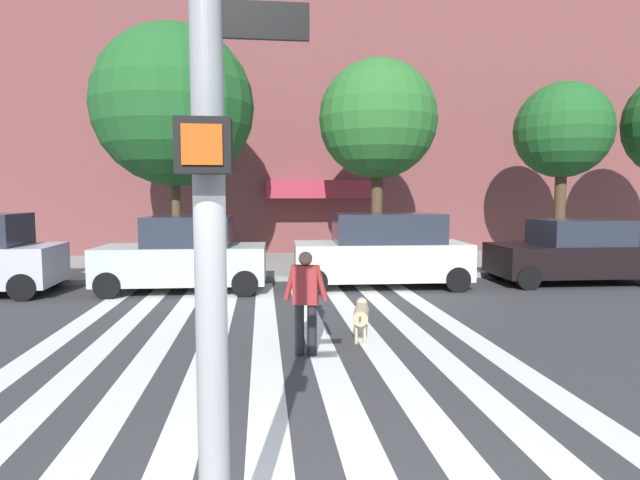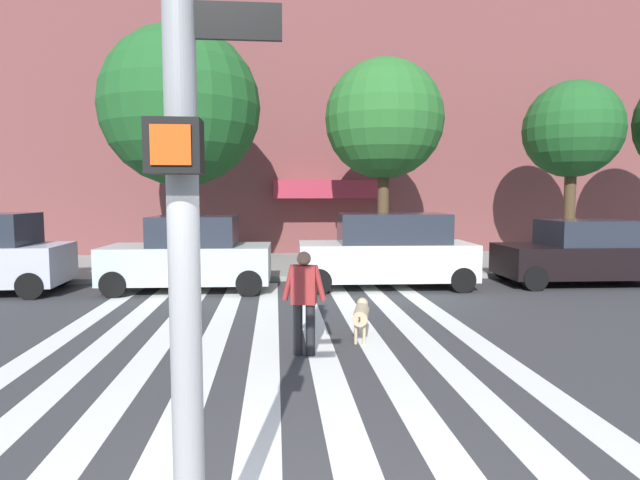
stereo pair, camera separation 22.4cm
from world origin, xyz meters
name	(u,v)px [view 2 (the right image)]	position (x,y,z in m)	size (l,w,h in m)	color
ground_plane	(288,335)	(0.00, 5.73, 0.00)	(160.00, 160.00, 0.00)	#353538
sidewalk_far	(282,265)	(0.00, 14.47, 0.07)	(80.00, 6.00, 0.15)	gray
crosswalk_stripes	(266,335)	(-0.39, 5.73, 0.00)	(7.65, 10.87, 0.01)	silver
traffic_light_pole	(178,2)	(-0.71, -0.39, 3.52)	(0.74, 0.46, 5.80)	gray
parked_car_behind_first	(190,255)	(-2.46, 10.26, 0.93)	(4.32, 2.06, 1.97)	#ADBCB7
parked_car_third_in_line	(387,251)	(2.83, 10.26, 0.99)	(4.74, 2.12, 2.02)	silver
parked_car_fourth_in_line	(582,253)	(8.42, 10.26, 0.88)	(4.54, 2.15, 1.82)	black
street_tree_nearest	(181,107)	(-3.12, 13.15, 5.25)	(4.93, 4.93, 7.57)	#4C3823
street_tree_middle	(384,120)	(3.26, 12.92, 4.90)	(3.78, 3.78, 6.67)	#4C3823
street_tree_further	(573,131)	(9.82, 13.31, 4.69)	(3.24, 3.24, 6.20)	#4C3823
pedestrian_dog_walker	(304,297)	(0.23, 4.54, 0.93)	(0.71, 0.32, 1.64)	black
dog_on_leash	(361,314)	(1.27, 5.35, 0.44)	(0.43, 1.13, 0.65)	tan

